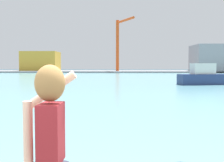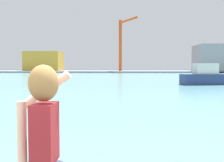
# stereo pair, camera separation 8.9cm
# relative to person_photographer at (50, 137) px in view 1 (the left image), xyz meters

# --- Properties ---
(ground_plane) EXTENTS (220.00, 220.00, 0.00)m
(ground_plane) POSITION_rel_person_photographer_xyz_m (-0.20, 49.85, -1.64)
(ground_plane) COLOR #334751
(harbor_water) EXTENTS (140.00, 100.00, 0.02)m
(harbor_water) POSITION_rel_person_photographer_xyz_m (-0.20, 51.85, -1.63)
(harbor_water) COLOR #6BA8B2
(harbor_water) RESTS_ON ground_plane
(far_shore_dock) EXTENTS (140.00, 20.00, 0.48)m
(far_shore_dock) POSITION_rel_person_photographer_xyz_m (-0.20, 91.85, -1.40)
(far_shore_dock) COLOR gray
(far_shore_dock) RESTS_ON ground_plane
(person_photographer) EXTENTS (0.52, 0.55, 1.74)m
(person_photographer) POSITION_rel_person_photographer_xyz_m (0.00, 0.00, 0.00)
(person_photographer) COLOR #2D3342
(person_photographer) RESTS_ON quay_promenade
(boat_moored) EXTENTS (7.85, 3.32, 2.52)m
(boat_moored) POSITION_rel_person_photographer_xyz_m (11.57, 31.13, -0.73)
(boat_moored) COLOR navy
(boat_moored) RESTS_ON harbor_water
(warehouse_left) EXTENTS (11.67, 9.89, 6.41)m
(warehouse_left) POSITION_rel_person_photographer_xyz_m (-24.91, 93.72, 2.05)
(warehouse_left) COLOR gold
(warehouse_left) RESTS_ON far_shore_dock
(warehouse_right) EXTENTS (17.33, 12.04, 8.11)m
(warehouse_right) POSITION_rel_person_photographer_xyz_m (33.45, 86.76, 2.90)
(warehouse_right) COLOR gray
(warehouse_right) RESTS_ON far_shore_dock
(port_crane) EXTENTS (5.35, 10.72, 16.24)m
(port_crane) POSITION_rel_person_photographer_xyz_m (1.64, 88.04, 8.79)
(port_crane) COLOR #D84C19
(port_crane) RESTS_ON far_shore_dock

